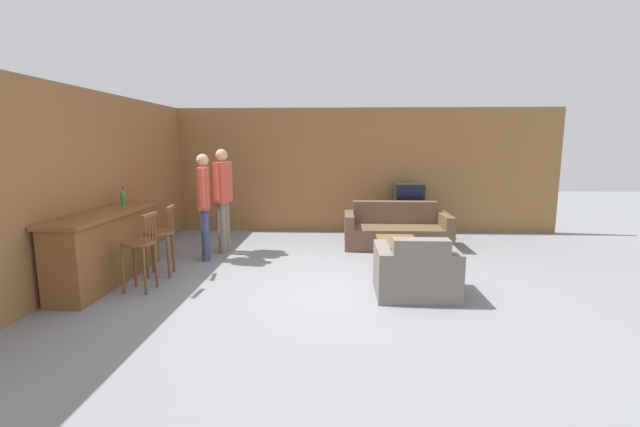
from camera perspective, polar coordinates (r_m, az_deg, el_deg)
ground_plane at (r=5.66m, az=0.88°, el=-9.91°), size 24.00×24.00×0.00m
wall_back at (r=9.10m, az=1.64°, el=5.74°), size 9.40×0.08×2.60m
wall_left at (r=7.57m, az=-24.63°, el=4.19°), size 0.08×8.74×2.60m
bar_counter at (r=6.47m, az=-26.40°, el=-3.96°), size 0.55×2.18×0.96m
bar_chair_near at (r=5.88m, az=-22.95°, el=-4.25°), size 0.44×0.44×1.00m
bar_chair_mid at (r=6.45m, az=-20.51°, el=-2.95°), size 0.47×0.47×1.00m
couch_far at (r=7.95m, az=10.12°, el=-2.33°), size 1.88×0.90×0.80m
armchair_near at (r=5.45m, az=12.64°, el=-7.76°), size 0.97×0.86×0.78m
coffee_table at (r=6.68m, az=10.34°, el=-4.05°), size 0.60×0.95×0.40m
tv_unit at (r=8.94m, az=11.61°, el=-1.28°), size 1.10×0.48×0.51m
tv at (r=8.85m, az=11.73°, el=2.12°), size 0.57×0.51×0.56m
bottle at (r=6.92m, az=-24.76°, el=1.99°), size 0.07×0.07×0.27m
book_on_table at (r=6.64m, az=10.37°, el=-3.53°), size 0.20×0.18×0.02m
person_by_window at (r=7.46m, az=-12.81°, el=2.50°), size 0.24×0.56×1.77m
person_by_counter at (r=7.03m, az=-15.19°, el=1.74°), size 0.24×0.50×1.70m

